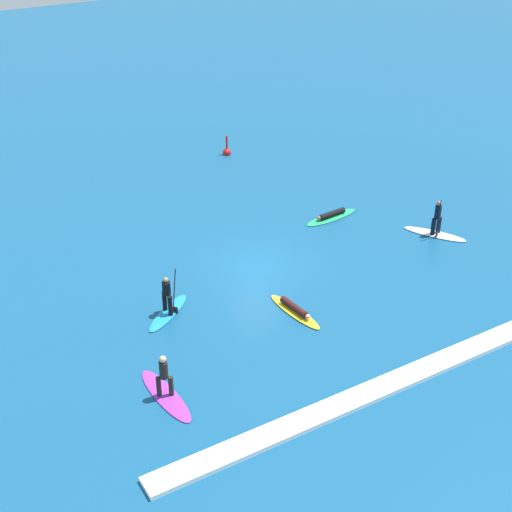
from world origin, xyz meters
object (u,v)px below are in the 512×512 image
object	(u,v)px
surfer_on_green_board	(331,216)
surfer_on_white_board	(436,226)
surfer_on_yellow_board	(295,310)
surfer_on_purple_board	(165,387)
surfer_on_blue_board	(168,304)
marker_buoy	(227,151)

from	to	relation	value
surfer_on_green_board	surfer_on_white_board	bearing A→B (deg)	124.09
surfer_on_yellow_board	surfer_on_purple_board	distance (m)	6.97
surfer_on_blue_board	surfer_on_white_board	bearing A→B (deg)	-38.93
surfer_on_purple_board	surfer_on_white_board	world-z (taller)	surfer_on_white_board
surfer_on_purple_board	marker_buoy	world-z (taller)	surfer_on_purple_board
surfer_on_green_board	surfer_on_purple_board	xyz separation A→B (m)	(-12.90, -8.09, 0.29)
marker_buoy	surfer_on_purple_board	bearing A→B (deg)	-124.30
surfer_on_yellow_board	surfer_on_purple_board	xyz separation A→B (m)	(-6.68, -1.98, 0.27)
surfer_on_yellow_board	marker_buoy	xyz separation A→B (m)	(5.70, 16.17, 0.05)
surfer_on_green_board	marker_buoy	xyz separation A→B (m)	(-0.52, 10.06, 0.07)
surfer_on_yellow_board	surfer_on_white_board	world-z (taller)	surfer_on_white_board
surfer_on_yellow_board	surfer_on_green_board	bearing A→B (deg)	128.67
surfer_on_blue_board	surfer_on_yellow_board	size ratio (longest dim) A/B	0.88
surfer_on_blue_board	marker_buoy	world-z (taller)	surfer_on_blue_board
surfer_on_blue_board	surfer_on_green_board	bearing A→B (deg)	-18.58
surfer_on_green_board	surfer_on_purple_board	size ratio (longest dim) A/B	0.96
surfer_on_white_board	marker_buoy	distance (m)	14.61
surfer_on_blue_board	surfer_on_yellow_board	xyz separation A→B (m)	(4.47, -2.58, -0.33)
surfer_on_purple_board	surfer_on_yellow_board	bearing A→B (deg)	102.63
surfer_on_yellow_board	marker_buoy	world-z (taller)	marker_buoy
surfer_on_yellow_board	surfer_on_blue_board	bearing A→B (deg)	-125.75
surfer_on_blue_board	surfer_on_purple_board	bearing A→B (deg)	-152.72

